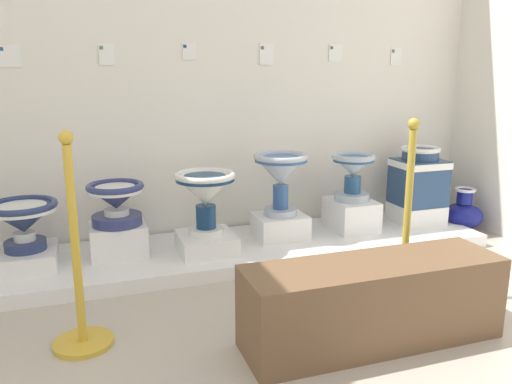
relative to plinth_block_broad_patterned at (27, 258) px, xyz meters
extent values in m
cube|color=white|center=(1.41, 0.45, 1.41)|extent=(4.21, 0.06, 3.10)
cube|color=white|center=(1.41, -0.01, -0.10)|extent=(3.43, 0.81, 0.09)
cube|color=white|center=(0.00, 0.00, 0.00)|extent=(0.35, 0.38, 0.11)
cylinder|color=navy|center=(0.00, 0.00, 0.09)|extent=(0.24, 0.24, 0.06)
cylinder|color=white|center=(0.00, 0.00, 0.14)|extent=(0.12, 0.12, 0.05)
cone|color=navy|center=(0.00, 0.00, 0.25)|extent=(0.41, 0.41, 0.17)
cylinder|color=white|center=(0.00, 0.00, 0.31)|extent=(0.40, 0.40, 0.03)
torus|color=navy|center=(0.00, 0.00, 0.33)|extent=(0.41, 0.41, 0.04)
cylinder|color=white|center=(0.00, 0.00, 0.33)|extent=(0.28, 0.28, 0.01)
cube|color=white|center=(0.55, 0.04, 0.05)|extent=(0.35, 0.29, 0.21)
cylinder|color=navy|center=(0.55, 0.04, 0.18)|extent=(0.32, 0.32, 0.07)
cylinder|color=white|center=(0.55, 0.04, 0.24)|extent=(0.16, 0.16, 0.04)
cone|color=navy|center=(0.55, 0.04, 0.33)|extent=(0.35, 0.35, 0.14)
cylinder|color=white|center=(0.55, 0.04, 0.38)|extent=(0.34, 0.34, 0.03)
torus|color=navy|center=(0.55, 0.04, 0.40)|extent=(0.36, 0.36, 0.04)
cylinder|color=white|center=(0.55, 0.04, 0.40)|extent=(0.24, 0.24, 0.01)
cube|color=white|center=(1.10, -0.08, 0.00)|extent=(0.37, 0.36, 0.12)
cylinder|color=white|center=(1.10, -0.08, 0.09)|extent=(0.23, 0.23, 0.04)
cylinder|color=navy|center=(1.10, -0.08, 0.18)|extent=(0.13, 0.13, 0.15)
cone|color=white|center=(1.10, -0.08, 0.36)|extent=(0.39, 0.39, 0.20)
cylinder|color=navy|center=(1.10, -0.08, 0.44)|extent=(0.38, 0.38, 0.03)
torus|color=white|center=(1.10, -0.08, 0.46)|extent=(0.40, 0.40, 0.04)
cylinder|color=navy|center=(1.10, -0.08, 0.45)|extent=(0.27, 0.27, 0.01)
cube|color=white|center=(1.67, 0.03, 0.03)|extent=(0.36, 0.30, 0.17)
cylinder|color=#AFBBD0|center=(1.67, 0.03, 0.14)|extent=(0.24, 0.24, 0.05)
cylinder|color=#305593|center=(1.67, 0.03, 0.25)|extent=(0.11, 0.11, 0.17)
cone|color=#AFBBD0|center=(1.67, 0.03, 0.43)|extent=(0.37, 0.37, 0.20)
cylinder|color=#305593|center=(1.67, 0.03, 0.51)|extent=(0.37, 0.37, 0.03)
torus|color=#AFBBD0|center=(1.67, 0.03, 0.53)|extent=(0.38, 0.38, 0.04)
cylinder|color=#305593|center=(1.67, 0.03, 0.53)|extent=(0.26, 0.26, 0.01)
cube|color=white|center=(2.26, 0.05, 0.06)|extent=(0.31, 0.38, 0.22)
cylinder|color=#A9B9CC|center=(2.26, 0.05, 0.20)|extent=(0.26, 0.26, 0.06)
cylinder|color=#254E7D|center=(2.26, 0.05, 0.29)|extent=(0.12, 0.12, 0.13)
cone|color=#A9B9CC|center=(2.26, 0.05, 0.42)|extent=(0.31, 0.31, 0.14)
cylinder|color=#254E7D|center=(2.26, 0.05, 0.48)|extent=(0.30, 0.30, 0.03)
torus|color=#A9B9CC|center=(2.26, 0.05, 0.50)|extent=(0.32, 0.32, 0.04)
cylinder|color=#254E7D|center=(2.26, 0.05, 0.49)|extent=(0.22, 0.22, 0.01)
cube|color=white|center=(2.83, 0.05, 0.02)|extent=(0.34, 0.35, 0.14)
cube|color=navy|center=(2.83, 0.05, 0.27)|extent=(0.35, 0.33, 0.36)
cube|color=white|center=(2.83, 0.05, 0.41)|extent=(0.36, 0.34, 0.05)
cylinder|color=navy|center=(2.83, 0.05, 0.48)|extent=(0.28, 0.28, 0.08)
torus|color=white|center=(2.83, 0.05, 0.52)|extent=(0.30, 0.30, 0.04)
cube|color=white|center=(-0.02, 0.41, 1.20)|extent=(0.14, 0.01, 0.14)
cube|color=#386BAD|center=(-0.06, 0.41, 1.25)|extent=(0.02, 0.01, 0.02)
cube|color=white|center=(0.57, 0.41, 1.22)|extent=(0.10, 0.01, 0.14)
cube|color=#5B9E4C|center=(0.54, 0.41, 1.26)|extent=(0.02, 0.01, 0.02)
cube|color=white|center=(1.13, 0.41, 1.24)|extent=(0.09, 0.01, 0.11)
cube|color=#386BAD|center=(1.10, 0.41, 1.28)|extent=(0.02, 0.01, 0.02)
cube|color=white|center=(1.70, 0.41, 1.23)|extent=(0.11, 0.01, 0.15)
cube|color=slate|center=(1.67, 0.41, 1.28)|extent=(0.02, 0.01, 0.02)
cube|color=white|center=(2.26, 0.41, 1.24)|extent=(0.11, 0.01, 0.13)
cube|color=#5B9E4C|center=(2.23, 0.41, 1.28)|extent=(0.02, 0.01, 0.02)
cube|color=white|center=(2.80, 0.41, 1.22)|extent=(0.10, 0.01, 0.13)
cube|color=slate|center=(2.77, 0.41, 1.26)|extent=(0.02, 0.01, 0.02)
cylinder|color=white|center=(3.21, -0.04, -0.13)|extent=(0.17, 0.17, 0.03)
ellipsoid|color=navy|center=(3.21, -0.04, -0.02)|extent=(0.31, 0.31, 0.20)
cylinder|color=navy|center=(3.21, -0.04, 0.14)|extent=(0.12, 0.12, 0.11)
torus|color=white|center=(3.21, -0.04, 0.20)|extent=(0.16, 0.16, 0.02)
cylinder|color=gold|center=(0.31, -0.91, -0.13)|extent=(0.28, 0.28, 0.02)
cylinder|color=gold|center=(0.31, -0.91, 0.34)|extent=(0.04, 0.04, 0.93)
sphere|color=gold|center=(0.31, -0.91, 0.84)|extent=(0.06, 0.06, 0.06)
cylinder|color=gold|center=(2.03, -0.95, -0.13)|extent=(0.23, 0.23, 0.02)
cylinder|color=gold|center=(2.03, -0.95, 0.35)|extent=(0.04, 0.04, 0.93)
sphere|color=gold|center=(2.03, -0.95, 0.84)|extent=(0.06, 0.06, 0.06)
cube|color=brown|center=(1.61, -1.31, 0.05)|extent=(1.24, 0.36, 0.40)
camera|label=1|loc=(0.37, -3.25, 1.12)|focal=36.08mm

